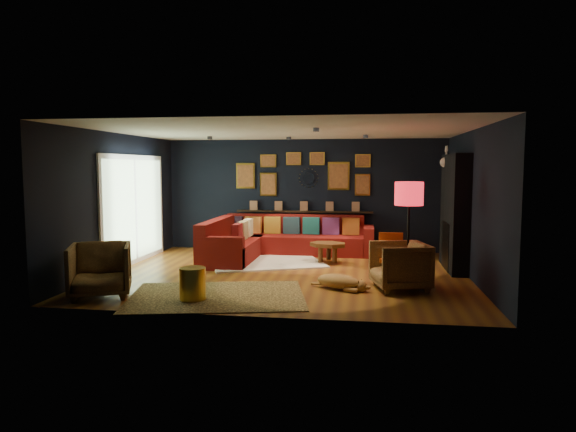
# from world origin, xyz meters

# --- Properties ---
(floor) EXTENTS (6.50, 6.50, 0.00)m
(floor) POSITION_xyz_m (0.00, 0.00, 0.00)
(floor) COLOR brown
(floor) RESTS_ON ground
(room_walls) EXTENTS (6.50, 6.50, 6.50)m
(room_walls) POSITION_xyz_m (0.00, 0.00, 1.59)
(room_walls) COLOR black
(room_walls) RESTS_ON ground
(sectional) EXTENTS (3.41, 2.69, 0.86)m
(sectional) POSITION_xyz_m (-0.61, 1.81, 0.32)
(sectional) COLOR maroon
(sectional) RESTS_ON ground
(ledge) EXTENTS (3.20, 0.12, 0.04)m
(ledge) POSITION_xyz_m (0.00, 2.68, 0.92)
(ledge) COLOR black
(ledge) RESTS_ON room_walls
(gallery_wall) EXTENTS (3.15, 0.04, 1.02)m
(gallery_wall) POSITION_xyz_m (-0.01, 2.72, 1.81)
(gallery_wall) COLOR gold
(gallery_wall) RESTS_ON room_walls
(sunburst_mirror) EXTENTS (0.47, 0.16, 0.47)m
(sunburst_mirror) POSITION_xyz_m (0.10, 2.72, 1.70)
(sunburst_mirror) COLOR silver
(sunburst_mirror) RESTS_ON room_walls
(fireplace) EXTENTS (0.31, 1.60, 2.20)m
(fireplace) POSITION_xyz_m (3.09, 0.90, 1.02)
(fireplace) COLOR black
(fireplace) RESTS_ON ground
(deer_head) EXTENTS (0.50, 0.28, 0.45)m
(deer_head) POSITION_xyz_m (3.14, 1.40, 2.05)
(deer_head) COLOR white
(deer_head) RESTS_ON fireplace
(sliding_door) EXTENTS (0.06, 2.80, 2.20)m
(sliding_door) POSITION_xyz_m (-3.22, 0.60, 1.10)
(sliding_door) COLOR white
(sliding_door) RESTS_ON ground
(ceiling_spots) EXTENTS (3.30, 2.50, 0.06)m
(ceiling_spots) POSITION_xyz_m (-0.00, 0.80, 2.56)
(ceiling_spots) COLOR black
(ceiling_spots) RESTS_ON room_walls
(shag_rug) EXTENTS (2.65, 2.32, 0.03)m
(shag_rug) POSITION_xyz_m (-0.57, 0.97, 0.02)
(shag_rug) COLOR white
(shag_rug) RESTS_ON ground
(leopard_rug) EXTENTS (2.94, 2.38, 0.01)m
(leopard_rug) POSITION_xyz_m (-0.80, -1.80, 0.01)
(leopard_rug) COLOR tan
(leopard_rug) RESTS_ON ground
(coffee_table) EXTENTS (0.89, 0.75, 0.38)m
(coffee_table) POSITION_xyz_m (0.67, 1.20, 0.34)
(coffee_table) COLOR #5E3614
(coffee_table) RESTS_ON shag_rug
(pouf) EXTENTS (0.57, 0.57, 0.37)m
(pouf) POSITION_xyz_m (-1.16, 1.50, 0.22)
(pouf) COLOR #A71E1B
(pouf) RESTS_ON shag_rug
(armchair_left) EXTENTS (1.11, 1.09, 0.89)m
(armchair_left) POSITION_xyz_m (-2.55, -2.05, 0.45)
(armchair_left) COLOR #C48B46
(armchair_left) RESTS_ON ground
(armchair_right) EXTENTS (0.95, 0.98, 0.84)m
(armchair_right) POSITION_xyz_m (1.97, -0.93, 0.42)
(armchair_right) COLOR #C48B46
(armchair_right) RESTS_ON ground
(gold_stool) EXTENTS (0.39, 0.39, 0.49)m
(gold_stool) POSITION_xyz_m (-1.09, -2.07, 0.24)
(gold_stool) COLOR gold
(gold_stool) RESTS_ON ground
(orange_chair) EXTENTS (0.41, 0.41, 0.85)m
(orange_chair) POSITION_xyz_m (1.85, -0.50, 0.50)
(orange_chair) COLOR black
(orange_chair) RESTS_ON ground
(floor_lamp) EXTENTS (0.47, 0.47, 1.71)m
(floor_lamp) POSITION_xyz_m (2.12, -0.51, 1.45)
(floor_lamp) COLOR black
(floor_lamp) RESTS_ON ground
(dog) EXTENTS (1.13, 0.87, 0.32)m
(dog) POSITION_xyz_m (1.00, -1.07, 0.18)
(dog) COLOR tan
(dog) RESTS_ON leopard_rug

